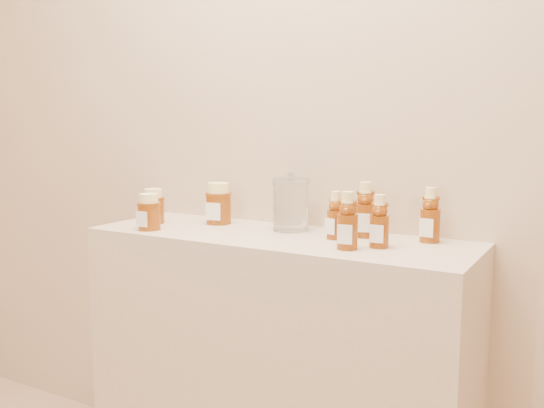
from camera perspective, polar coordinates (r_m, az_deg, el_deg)
The scene contains 11 objects.
wall_back at distance 2.00m, azimuth 3.39°, elevation 10.78°, with size 3.50×0.02×2.70m, color tan.
display_table at distance 1.99m, azimuth 0.49°, elevation -15.81°, with size 1.20×0.40×0.90m, color #BFA78C.
bear_bottle_back_left at distance 1.79m, azimuth 6.01°, elevation -0.76°, with size 0.05×0.05×0.16m, color #692B08, non-canonical shape.
bear_bottle_back_mid at distance 1.83m, azimuth 8.77°, elevation -0.20°, with size 0.06×0.06×0.19m, color #692B08, non-canonical shape.
bear_bottle_back_right at distance 1.79m, azimuth 14.68°, elevation -0.67°, with size 0.06×0.06×0.18m, color #692B08, non-canonical shape.
bear_bottle_front_left at distance 1.65m, azimuth 7.13°, elevation -1.19°, with size 0.06×0.06×0.18m, color #692B08, non-canonical shape.
bear_bottle_front_right at distance 1.69m, azimuth 10.08°, elevation -1.27°, with size 0.06×0.06×0.17m, color #692B08, non-canonical shape.
honey_jar_left at distance 2.10m, azimuth -11.09°, elevation -0.19°, with size 0.08×0.08×0.12m, color #692B08, non-canonical shape.
honey_jar_back at distance 2.06m, azimuth -5.06°, elevation 0.07°, with size 0.09×0.09×0.14m, color #692B08, non-canonical shape.
honey_jar_front at distance 1.97m, azimuth -11.49°, elevation -0.72°, with size 0.07×0.07×0.12m, color #692B08, non-canonical shape.
glass_canister at distance 1.92m, azimuth 1.77°, elevation 0.17°, with size 0.12×0.12×0.18m, color white, non-canonical shape.
Camera 1 is at (0.89, -0.04, 1.25)m, focal length 40.00 mm.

